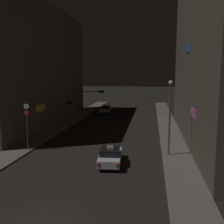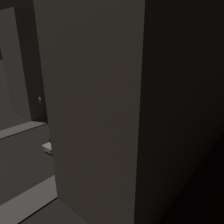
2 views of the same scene
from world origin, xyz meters
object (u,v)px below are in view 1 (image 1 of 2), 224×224
object	(u,v)px
taxi	(110,156)
street_lamp_near_block	(170,111)
traffic_light_left_kerb	(69,109)
sign_pole_left	(27,123)
traffic_light_overhead	(86,99)
far_car	(106,109)

from	to	relation	value
taxi	street_lamp_near_block	world-z (taller)	street_lamp_near_block
traffic_light_left_kerb	taxi	bearing A→B (deg)	-59.59
sign_pole_left	taxi	bearing A→B (deg)	-16.74
sign_pole_left	street_lamp_near_block	distance (m)	13.89
traffic_light_overhead	traffic_light_left_kerb	xyz separation A→B (m)	(-1.71, -3.26, -1.05)
taxi	street_lamp_near_block	distance (m)	6.88
traffic_light_overhead	sign_pole_left	distance (m)	14.66
sign_pole_left	far_car	bearing A→B (deg)	83.24
far_car	taxi	bearing A→B (deg)	-79.26
far_car	traffic_light_left_kerb	world-z (taller)	traffic_light_left_kerb
street_lamp_near_block	taxi	bearing A→B (deg)	-149.11
sign_pole_left	traffic_light_overhead	bearing A→B (deg)	80.68
traffic_light_overhead	traffic_light_left_kerb	size ratio (longest dim) A/B	1.35
far_car	street_lamp_near_block	bearing A→B (deg)	-68.08
taxi	traffic_light_left_kerb	xyz separation A→B (m)	(-8.11, 13.81, 2.05)
taxi	far_car	distance (m)	29.95
traffic_light_overhead	street_lamp_near_block	bearing A→B (deg)	-50.85
taxi	traffic_light_overhead	distance (m)	18.49
traffic_light_left_kerb	far_car	bearing A→B (deg)	80.82
far_car	sign_pole_left	size ratio (longest dim) A/B	0.97
taxi	street_lamp_near_block	size ratio (longest dim) A/B	0.66
far_car	street_lamp_near_block	world-z (taller)	street_lamp_near_block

